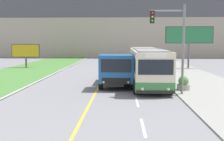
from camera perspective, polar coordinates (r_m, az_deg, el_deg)
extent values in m
cube|color=silver|center=(11.26, 6.80, -12.17)|extent=(0.12, 2.40, 0.01)
cube|color=silver|center=(15.68, 5.48, -6.81)|extent=(0.12, 2.40, 0.01)
cube|color=silver|center=(20.18, 4.75, -3.82)|extent=(0.12, 2.40, 0.01)
cube|color=silver|center=(24.71, 4.29, -1.92)|extent=(0.12, 2.40, 0.01)
cube|color=silver|center=(29.27, 3.98, -0.61)|extent=(0.12, 2.40, 0.01)
cube|color=#A89E8E|center=(61.84, 0.53, 14.60)|extent=(80.00, 8.00, 24.72)
cube|color=beige|center=(19.41, 8.45, 0.40)|extent=(2.50, 5.65, 2.59)
cube|color=#3D7F42|center=(19.53, 8.40, -2.36)|extent=(2.52, 5.67, 0.70)
cube|color=black|center=(19.37, 8.47, 1.54)|extent=(2.52, 5.20, 0.91)
cube|color=gray|center=(19.31, 8.51, 4.33)|extent=(2.12, 5.08, 0.08)
cube|color=beige|center=(25.90, 6.90, 1.92)|extent=(2.50, 5.65, 2.59)
cube|color=#3D7F42|center=(25.99, 6.87, -0.15)|extent=(2.52, 5.67, 0.70)
cube|color=black|center=(25.87, 6.91, 2.78)|extent=(2.52, 5.20, 0.91)
cube|color=gray|center=(25.83, 6.94, 4.87)|extent=(2.12, 5.08, 0.08)
cube|color=#474747|center=(22.65, 7.56, 1.27)|extent=(2.30, 0.90, 2.38)
cube|color=black|center=(16.56, 9.52, 0.70)|extent=(2.20, 0.04, 0.95)
cube|color=black|center=(16.78, 9.42, -4.69)|extent=(2.45, 0.06, 0.20)
sphere|color=#F4EAB2|center=(16.65, 6.66, -4.03)|extent=(0.20, 0.20, 0.20)
sphere|color=#F4EAB2|center=(16.85, 12.18, -4.00)|extent=(0.20, 0.20, 0.20)
cube|color=white|center=(16.50, 9.57, 3.20)|extent=(1.37, 0.04, 0.28)
cylinder|color=black|center=(17.90, 5.15, -3.52)|extent=(0.28, 1.00, 1.00)
cylinder|color=black|center=(18.17, 12.65, -3.50)|extent=(0.28, 1.00, 1.00)
cylinder|color=black|center=(21.24, 4.69, -1.94)|extent=(0.28, 1.00, 1.00)
cylinder|color=black|center=(21.47, 11.03, -1.95)|extent=(0.28, 1.00, 1.00)
cylinder|color=black|center=(26.50, 4.21, -0.27)|extent=(0.28, 1.00, 1.00)
cylinder|color=black|center=(26.68, 9.31, -0.29)|extent=(0.28, 1.00, 1.00)
cube|color=black|center=(21.53, 1.08, -1.95)|extent=(1.12, 6.07, 0.20)
cube|color=#235BA3|center=(19.51, 0.97, 0.47)|extent=(2.49, 2.26, 2.02)
cube|color=black|center=(18.33, 0.89, 1.03)|extent=(2.12, 0.04, 0.91)
cube|color=black|center=(18.46, 0.89, -2.35)|extent=(1.99, 0.06, 0.44)
sphere|color=silver|center=(18.50, -1.82, -2.56)|extent=(0.18, 0.18, 0.18)
sphere|color=silver|center=(18.46, 3.59, -2.59)|extent=(0.18, 0.18, 0.18)
cube|color=#994C19|center=(22.76, 1.15, -1.09)|extent=(2.37, 3.55, 0.12)
cube|color=#994C19|center=(22.74, -1.68, 0.28)|extent=(0.12, 3.55, 1.21)
cube|color=#994C19|center=(22.70, 3.99, 0.26)|extent=(0.12, 3.55, 1.21)
cube|color=#994C19|center=(20.99, 1.06, -0.23)|extent=(2.37, 0.12, 1.21)
cube|color=#994C19|center=(24.40, 1.23, 0.70)|extent=(2.37, 0.12, 1.21)
cube|color=#994C19|center=(20.91, 1.06, 1.74)|extent=(2.37, 0.12, 0.24)
cylinder|color=black|center=(19.48, -2.42, -2.63)|extent=(0.30, 1.04, 1.04)
cylinder|color=black|center=(19.43, 4.34, -2.66)|extent=(0.30, 1.04, 1.04)
cylinder|color=black|center=(22.99, -1.70, -1.23)|extent=(0.30, 1.04, 1.04)
cylinder|color=black|center=(22.95, 4.02, -1.26)|extent=(0.30, 1.04, 1.04)
cube|color=black|center=(35.71, 5.82, 1.44)|extent=(1.80, 4.30, 0.61)
cube|color=black|center=(35.77, 5.82, 2.46)|extent=(1.53, 2.36, 0.65)
cylinder|color=black|center=(34.40, 4.60, 0.95)|extent=(0.18, 0.62, 0.62)
cylinder|color=black|center=(34.51, 7.29, 0.94)|extent=(0.18, 0.62, 0.62)
cylinder|color=black|center=(36.97, 4.44, 1.34)|extent=(0.18, 0.62, 0.62)
cylinder|color=black|center=(37.07, 6.95, 1.32)|extent=(0.18, 0.62, 0.62)
cylinder|color=slate|center=(17.81, 15.23, 4.21)|extent=(0.16, 0.16, 5.93)
cylinder|color=slate|center=(17.69, 11.93, 12.61)|extent=(2.20, 0.10, 0.10)
cube|color=black|center=(17.52, 8.74, 11.42)|extent=(0.28, 0.24, 0.80)
sphere|color=red|center=(17.41, 8.80, 12.25)|extent=(0.14, 0.14, 0.14)
sphere|color=orange|center=(17.39, 8.78, 11.46)|extent=(0.14, 0.14, 0.14)
sphere|color=green|center=(17.37, 8.77, 10.67)|extent=(0.14, 0.14, 0.14)
cylinder|color=#59595B|center=(35.25, 16.32, 3.08)|extent=(0.24, 0.24, 3.36)
cube|color=#333333|center=(35.20, 16.46, 7.44)|extent=(6.08, 0.20, 2.16)
cube|color=#287547|center=(35.10, 16.51, 7.44)|extent=(5.92, 0.02, 2.00)
cylinder|color=#59595B|center=(37.23, -18.19, 1.74)|extent=(0.24, 0.24, 1.48)
cube|color=#333333|center=(37.14, -18.27, 4.12)|extent=(3.79, 0.20, 1.77)
cube|color=gold|center=(37.04, -18.33, 4.11)|extent=(3.63, 0.02, 1.61)
cylinder|color=gray|center=(19.63, 15.26, -3.50)|extent=(0.93, 0.93, 0.39)
sphere|color=#518442|center=(19.56, 15.30, -2.19)|extent=(0.74, 0.74, 0.74)
cylinder|color=gray|center=(24.55, 12.54, -1.42)|extent=(0.83, 0.83, 0.43)
sphere|color=#518442|center=(24.49, 12.57, -0.40)|extent=(0.66, 0.66, 0.66)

